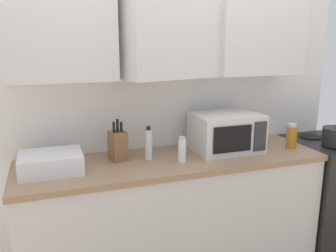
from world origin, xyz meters
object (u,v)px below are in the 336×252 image
bottle_white_jar (182,150)px  dish_rack (51,163)px  knife_block (118,145)px  microwave (226,132)px  bottle_amber_vinegar (292,136)px  bottle_clear_tall (149,144)px  stove_range (333,190)px

bottle_white_jar → dish_rack: bearing=173.5°
knife_block → bottle_white_jar: (0.40, -0.18, -0.02)m
microwave → bottle_white_jar: (-0.40, -0.13, -0.06)m
microwave → bottle_amber_vinegar: bearing=-12.3°
microwave → knife_block: bearing=176.5°
bottle_white_jar → bottle_clear_tall: size_ratio=0.76×
stove_range → dish_rack: 2.32m
stove_range → bottle_white_jar: bearing=-177.0°
microwave → dish_rack: microwave is taller
stove_range → dish_rack: size_ratio=2.40×
dish_rack → bottle_amber_vinegar: 1.74m
bottle_white_jar → microwave: bearing=18.2°
knife_block → bottle_clear_tall: size_ratio=1.25×
dish_rack → knife_block: (0.44, 0.09, 0.04)m
stove_range → dish_rack: dish_rack is taller
bottle_white_jar → bottle_clear_tall: bearing=146.6°
knife_block → bottle_white_jar: knife_block is taller
bottle_amber_vinegar → bottle_clear_tall: bearing=174.5°
bottle_amber_vinegar → bottle_clear_tall: bottle_clear_tall is taller
bottle_amber_vinegar → stove_range: bearing=5.8°
bottle_white_jar → bottle_clear_tall: bottle_clear_tall is taller
stove_range → microwave: microwave is taller
microwave → bottle_clear_tall: size_ratio=2.07×
microwave → knife_block: (-0.80, 0.05, -0.04)m
microwave → knife_block: 0.80m
dish_rack → bottle_clear_tall: (0.64, 0.03, 0.05)m
stove_range → bottle_clear_tall: size_ratio=3.93×
knife_block → bottle_white_jar: size_ratio=1.64×
stove_range → knife_block: 1.91m
bottle_amber_vinegar → microwave: bearing=167.7°
knife_block → bottle_amber_vinegar: 1.31m
dish_rack → bottle_white_jar: bottle_white_jar is taller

